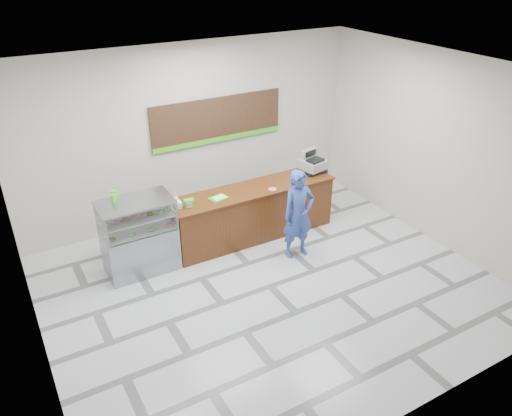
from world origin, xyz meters
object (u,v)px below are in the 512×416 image
serving_tray (219,198)px  display_case (139,236)px  customer (298,214)px  cash_register (312,164)px  sales_counter (253,213)px

serving_tray → display_case: bearing=165.7°
display_case → customer: bearing=-20.0°
cash_register → serving_tray: (-2.14, -0.17, -0.15)m
display_case → serving_tray: (1.49, -0.06, 0.36)m
sales_counter → display_case: 2.23m
sales_counter → customer: size_ratio=1.97×
cash_register → serving_tray: cash_register is taller
sales_counter → serving_tray: bearing=-175.4°
sales_counter → cash_register: cash_register is taller
sales_counter → serving_tray: serving_tray is taller
display_case → sales_counter: bearing=-0.0°
display_case → cash_register: size_ratio=2.40×
sales_counter → cash_register: bearing=4.3°
display_case → cash_register: bearing=1.7°
customer → display_case: bearing=164.0°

